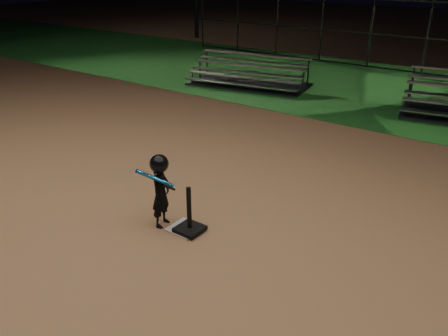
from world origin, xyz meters
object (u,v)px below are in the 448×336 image
batting_tee (190,223)px  home_plate (185,228)px  child_batter (161,189)px  bleacher_left (249,80)px

batting_tee → home_plate: bearing=169.3°
batting_tee → child_batter: 0.67m
home_plate → bleacher_left: size_ratio=0.11×
home_plate → batting_tee: (0.11, -0.02, 0.14)m
child_batter → home_plate: bearing=-86.8°
home_plate → batting_tee: 0.18m
home_plate → bleacher_left: (-4.10, 7.98, 0.18)m
bleacher_left → batting_tee: bearing=-72.4°
home_plate → child_batter: size_ratio=0.39×
home_plate → bleacher_left: bearing=117.2°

